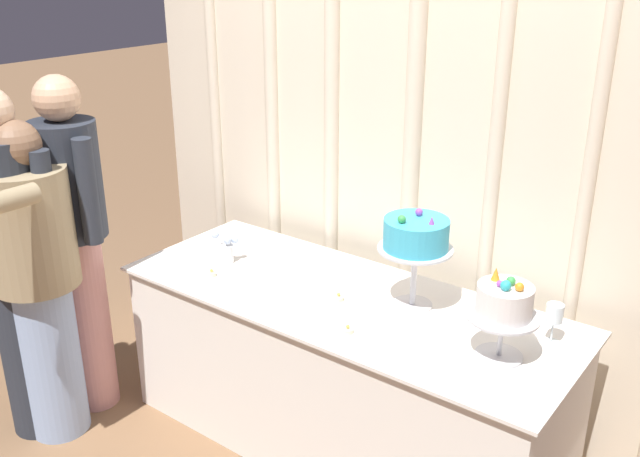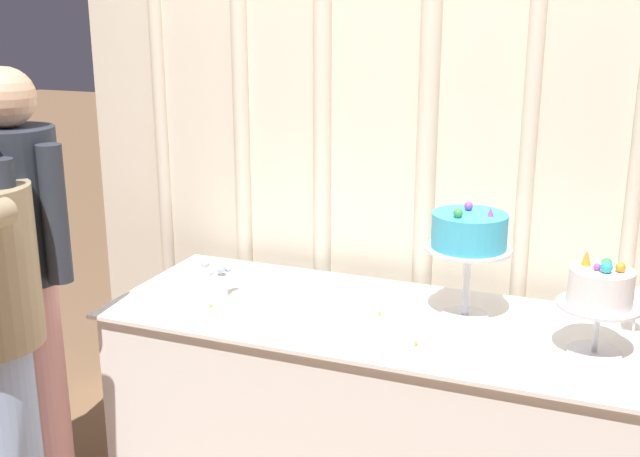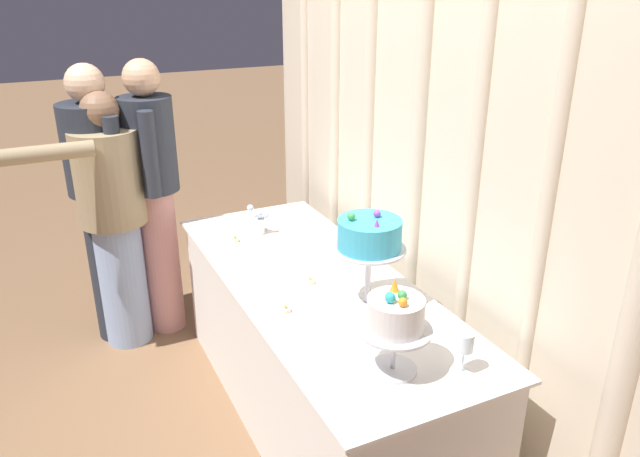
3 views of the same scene
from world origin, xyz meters
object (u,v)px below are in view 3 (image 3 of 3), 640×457
(wine_glass, at_px, (465,343))
(guest_man_dark_suit, at_px, (153,189))
(tealight_near_left, at_px, (310,282))
(guest_man_pink_jacket, at_px, (101,197))
(guest_girl_blue_dress, at_px, (113,215))
(cake_display_nearleft, at_px, (369,238))
(cake_table, at_px, (317,351))
(tealight_far_left, at_px, (235,240))
(tealight_near_right, at_px, (285,310))
(flower_vase, at_px, (258,222))
(cake_display_nearright, at_px, (395,319))

(wine_glass, xyz_separation_m, guest_man_dark_suit, (-2.03, -0.66, 0.04))
(tealight_near_left, distance_m, guest_man_pink_jacket, 1.45)
(guest_man_dark_suit, bearing_deg, guest_girl_blue_dress, -80.19)
(guest_girl_blue_dress, bearing_deg, cake_display_nearleft, 30.65)
(cake_table, height_order, guest_man_pink_jacket, guest_man_pink_jacket)
(tealight_far_left, height_order, tealight_near_left, tealight_far_left)
(tealight_near_left, relative_size, tealight_near_right, 1.07)
(tealight_far_left, distance_m, tealight_near_right, 0.79)
(flower_vase, bearing_deg, cake_display_nearright, -0.19)
(wine_glass, bearing_deg, flower_vase, -171.93)
(wine_glass, distance_m, guest_girl_blue_dress, 2.19)
(wine_glass, distance_m, guest_man_dark_suit, 2.14)
(tealight_near_right, distance_m, guest_girl_blue_dress, 1.42)
(cake_table, height_order, tealight_far_left, tealight_far_left)
(cake_table, bearing_deg, flower_vase, -176.06)
(cake_table, height_order, tealight_near_right, tealight_near_right)
(wine_glass, relative_size, flower_vase, 1.02)
(flower_vase, relative_size, tealight_far_left, 3.82)
(wine_glass, bearing_deg, cake_display_nearright, -118.12)
(tealight_far_left, xyz_separation_m, guest_man_pink_jacket, (-0.64, -0.58, 0.12))
(tealight_near_left, relative_size, guest_man_dark_suit, 0.03)
(guest_man_dark_suit, bearing_deg, cake_display_nearleft, 22.12)
(guest_man_pink_jacket, bearing_deg, cake_display_nearleft, 30.17)
(guest_man_dark_suit, bearing_deg, cake_display_nearright, 12.91)
(cake_display_nearright, bearing_deg, wine_glass, 61.88)
(guest_girl_blue_dress, bearing_deg, wine_glass, 24.43)
(guest_girl_blue_dress, bearing_deg, tealight_near_right, 20.57)
(cake_table, bearing_deg, guest_man_dark_suit, -157.57)
(flower_vase, relative_size, tealight_near_left, 3.25)
(cake_display_nearright, distance_m, guest_girl_blue_dress, 2.00)
(cake_display_nearleft, xyz_separation_m, guest_man_dark_suit, (-1.46, -0.59, -0.15))
(cake_display_nearright, distance_m, tealight_near_left, 0.76)
(flower_vase, distance_m, tealight_near_right, 0.86)
(cake_display_nearleft, distance_m, guest_man_dark_suit, 1.59)
(tealight_far_left, bearing_deg, guest_man_dark_suit, -153.46)
(cake_display_nearleft, height_order, guest_girl_blue_dress, guest_girl_blue_dress)
(tealight_near_left, xyz_separation_m, guest_man_dark_suit, (-1.19, -0.45, 0.15))
(cake_table, distance_m, guest_man_dark_suit, 1.39)
(flower_vase, distance_m, guest_man_dark_suit, 0.70)
(guest_girl_blue_dress, bearing_deg, flower_vase, 54.66)
(cake_display_nearleft, bearing_deg, cake_display_nearright, -18.86)
(tealight_near_left, height_order, guest_man_dark_suit, guest_man_dark_suit)
(cake_table, distance_m, guest_girl_blue_dress, 1.43)
(cake_display_nearright, distance_m, guest_man_dark_suit, 1.97)
(tealight_near_left, bearing_deg, flower_vase, -179.26)
(flower_vase, relative_size, guest_man_dark_suit, 0.10)
(guest_man_dark_suit, bearing_deg, cake_table, 22.43)
(tealight_far_left, bearing_deg, guest_girl_blue_dress, -135.16)
(cake_display_nearright, xyz_separation_m, flower_vase, (-1.38, 0.00, -0.15))
(tealight_near_left, xyz_separation_m, tealight_near_right, (0.19, -0.20, 0.00))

